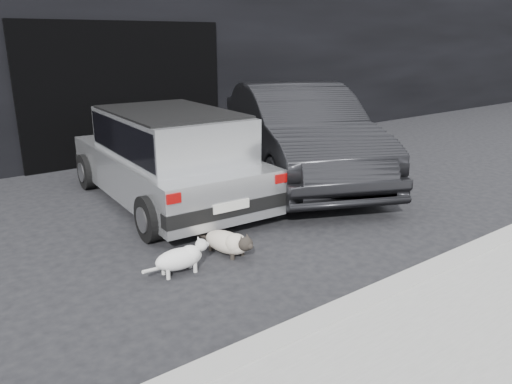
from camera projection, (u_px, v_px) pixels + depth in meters
ground at (189, 230)px, 6.24m from camera, size 80.00×80.00×0.00m
building_facade at (85, 28)px, 10.64m from camera, size 34.00×4.00×5.00m
garage_opening at (127, 93)px, 9.47m from camera, size 4.00×0.10×2.60m
curb at (413, 281)px, 4.82m from camera, size 18.00×0.25×0.12m
silver_hatchback at (168, 153)px, 7.09m from camera, size 1.99×3.76×1.35m
second_car at (298, 133)px, 8.35m from camera, size 3.47×5.01×1.57m
cat_siamese at (230, 243)px, 5.52m from camera, size 0.39×0.87×0.31m
cat_white at (182, 257)px, 5.08m from camera, size 0.75×0.29×0.35m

